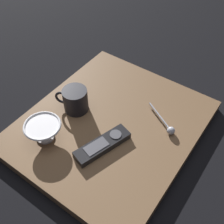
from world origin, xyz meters
TOP-DOWN VIEW (x-y plane):
  - ground_plane at (0.00, 0.00)m, footprint 6.00×6.00m
  - table at (0.00, 0.00)m, footprint 0.64×0.56m
  - cereal_bowl at (-0.18, 0.14)m, footprint 0.12×0.12m
  - coffee_mug at (-0.02, 0.14)m, footprint 0.09×0.12m
  - teaspoon at (0.08, -0.18)m, footprint 0.09×0.14m
  - tv_remote_near at (-0.10, -0.04)m, footprint 0.20×0.11m

SIDE VIEW (x-z plane):
  - ground_plane at x=0.00m, z-range 0.00..0.00m
  - table at x=0.00m, z-range 0.00..0.04m
  - tv_remote_near at x=-0.10m, z-range 0.04..0.07m
  - teaspoon at x=0.08m, z-range 0.04..0.07m
  - cereal_bowl at x=-0.18m, z-range 0.04..0.11m
  - coffee_mug at x=-0.02m, z-range 0.04..0.13m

